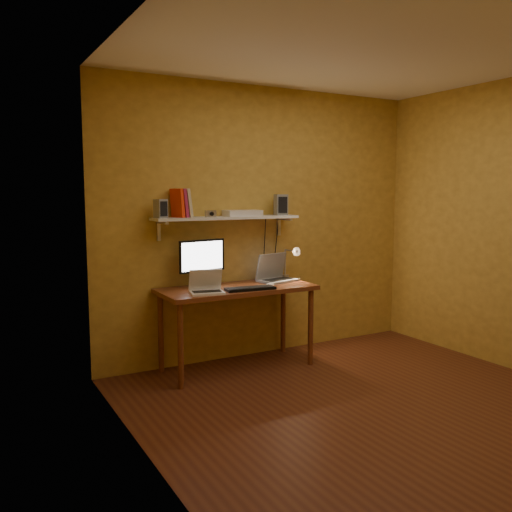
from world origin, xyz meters
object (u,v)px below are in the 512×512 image
keyboard (250,289)px  desk_lamp (291,258)px  wall_shelf (227,218)px  speaker_left (161,209)px  desk (237,296)px  router (242,213)px  speaker_right (281,205)px  shelf_camera (211,214)px  netbook (206,287)px  mouse (270,285)px  monitor (202,260)px  laptop (275,274)px

keyboard → desk_lamp: 0.73m
wall_shelf → speaker_left: size_ratio=8.70×
desk → router: bearing=51.0°
desk → speaker_right: 1.01m
shelf_camera → router: bearing=9.7°
wall_shelf → speaker_right: size_ratio=7.03×
desk → router: 0.78m
speaker_left → shelf_camera: speaker_left is taller
netbook → shelf_camera: (0.17, 0.28, 0.60)m
wall_shelf → mouse: 0.73m
monitor → speaker_left: (-0.38, -0.00, 0.47)m
monitor → netbook: bearing=-118.9°
monitor → speaker_left: bearing=169.4°
laptop → router: size_ratio=1.23×
monitor → speaker_right: 0.96m
laptop → speaker_left: bearing=163.3°
desk_lamp → router: router is taller
keyboard → speaker_left: bearing=158.2°
keyboard → speaker_right: speaker_right is taller
mouse → laptop: bearing=37.9°
speaker_left → laptop: bearing=-20.2°
keyboard → desk: bearing=106.7°
wall_shelf → keyboard: wall_shelf is taller
desk_lamp → desk: bearing=-169.2°
wall_shelf → keyboard: (0.03, -0.38, -0.60)m
keyboard → router: router is taller
laptop → mouse: laptop is taller
desk → desk_lamp: size_ratio=3.73×
wall_shelf → laptop: wall_shelf is taller
shelf_camera → speaker_right: bearing=3.4°
netbook → mouse: size_ratio=3.45×
desk → desk_lamp: desk_lamp is taller
shelf_camera → speaker_left: bearing=174.9°
monitor → shelf_camera: (0.07, -0.04, 0.42)m
monitor → speaker_right: (0.83, 0.00, 0.49)m
netbook → speaker_left: bearing=143.4°
monitor → netbook: 0.38m
mouse → router: (-0.11, 0.33, 0.64)m
router → shelf_camera: bearing=-170.3°
mouse → speaker_right: 0.83m
laptop → mouse: (-0.20, -0.25, -0.05)m
router → laptop: bearing=-13.9°
wall_shelf → speaker_right: bearing=-1.3°
keyboard → mouse: size_ratio=4.79×
wall_shelf → monitor: size_ratio=3.01×
monitor → desk_lamp: bearing=-13.8°
keyboard → speaker_left: 1.03m
wall_shelf → desk_lamp: bearing=-5.9°
shelf_camera → router: shelf_camera is taller
keyboard → router: size_ratio=1.33×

